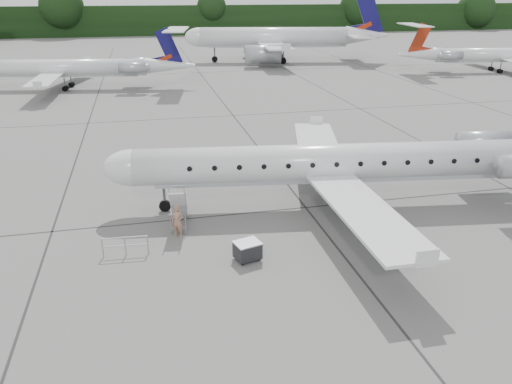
{
  "coord_description": "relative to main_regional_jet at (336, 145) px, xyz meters",
  "views": [
    {
      "loc": [
        -13.74,
        -20.96,
        12.41
      ],
      "look_at": [
        -8.24,
        3.12,
        2.3
      ],
      "focal_mm": 35.0,
      "sensor_mm": 36.0,
      "label": 1
    }
  ],
  "objects": [
    {
      "name": "ground",
      "position": [
        2.87,
        -5.48,
        -3.89
      ],
      "size": [
        320.0,
        320.0,
        0.0
      ],
      "primitive_type": "plane",
      "color": "slate",
      "rests_on": "ground"
    },
    {
      "name": "treeline",
      "position": [
        2.87,
        124.52,
        0.11
      ],
      "size": [
        260.0,
        4.0,
        8.0
      ],
      "primitive_type": "cube",
      "color": "black",
      "rests_on": "ground"
    },
    {
      "name": "main_regional_jet",
      "position": [
        0.0,
        0.0,
        0.0
      ],
      "size": [
        33.04,
        25.78,
        7.78
      ],
      "primitive_type": null,
      "rotation": [
        0.0,
        0.0,
        -0.14
      ],
      "color": "silver",
      "rests_on": "ground"
    },
    {
      "name": "airstair",
      "position": [
        -9.45,
        -0.91,
        -2.67
      ],
      "size": [
        1.13,
        2.21,
        2.44
      ],
      "primitive_type": null,
      "rotation": [
        0.0,
        0.0,
        -0.14
      ],
      "color": "silver",
      "rests_on": "ground"
    },
    {
      "name": "passenger",
      "position": [
        -9.61,
        -2.11,
        -2.99
      ],
      "size": [
        0.78,
        0.71,
        1.8
      ],
      "primitive_type": "imported",
      "rotation": [
        0.0,
        0.0,
        -0.56
      ],
      "color": "#996B53",
      "rests_on": "ground"
    },
    {
      "name": "safety_railing",
      "position": [
        -12.34,
        -3.6,
        -3.39
      ],
      "size": [
        2.2,
        0.23,
        1.0
      ],
      "primitive_type": null,
      "rotation": [
        0.0,
        0.0,
        -0.07
      ],
      "color": "gray",
      "rests_on": "ground"
    },
    {
      "name": "baggage_cart",
      "position": [
        -6.5,
        -5.39,
        -3.38
      ],
      "size": [
        1.4,
        1.24,
        1.02
      ],
      "primitive_type": null,
      "rotation": [
        0.0,
        0.0,
        0.28
      ],
      "color": "black",
      "rests_on": "ground"
    },
    {
      "name": "bg_narrowbody",
      "position": [
        12.82,
        63.44,
        2.13
      ],
      "size": [
        37.43,
        29.95,
        12.03
      ],
      "primitive_type": null,
      "rotation": [
        0.0,
        0.0,
        -0.19
      ],
      "color": "silver",
      "rests_on": "ground"
    },
    {
      "name": "bg_regional_left",
      "position": [
        -21.39,
        44.12,
        -0.03
      ],
      "size": [
        32.6,
        25.9,
        7.72
      ],
      "primitive_type": null,
      "rotation": [
        0.0,
        0.0,
        -0.17
      ],
      "color": "silver",
      "rests_on": "ground"
    },
    {
      "name": "bg_regional_right",
      "position": [
        45.52,
        43.93,
        -0.17
      ],
      "size": [
        30.97,
        24.21,
        7.45
      ],
      "primitive_type": null,
      "rotation": [
        0.0,
        0.0,
        3.0
      ],
      "color": "silver",
      "rests_on": "ground"
    }
  ]
}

